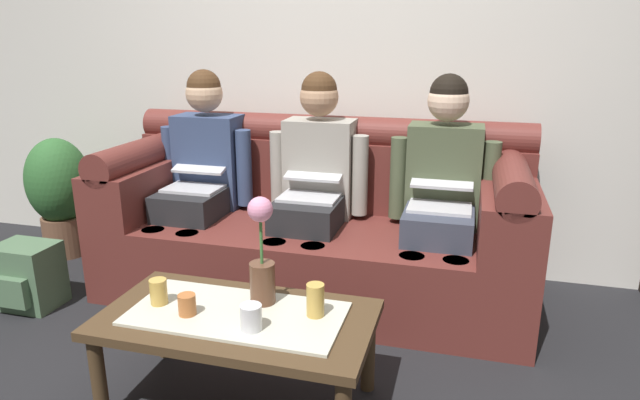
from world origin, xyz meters
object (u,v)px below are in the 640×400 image
object	(u,v)px
couch	(315,228)
cup_far_center	(187,305)
flower_vase	(262,257)
potted_plant	(60,191)
cup_near_right	(159,292)
backpack_left	(27,276)
cup_far_left	(315,300)
person_right	(442,187)
coffee_table	(237,326)
person_left	(201,170)
cup_near_left	(251,317)
person_middle	(315,178)

from	to	relation	value
couch	cup_far_center	bearing A→B (deg)	-98.47
flower_vase	potted_plant	bearing A→B (deg)	149.98
cup_near_right	backpack_left	world-z (taller)	cup_near_right
couch	cup_far_left	bearing A→B (deg)	-73.99
person_right	coffee_table	xyz separation A→B (m)	(-0.68, -1.07, -0.31)
couch	person_right	bearing A→B (deg)	-0.35
couch	coffee_table	distance (m)	1.08
couch	backpack_left	bearing A→B (deg)	-156.59
person_left	potted_plant	distance (m)	1.10
cup_far_left	cup_near_right	bearing A→B (deg)	-173.49
cup_near_right	cup_near_left	bearing A→B (deg)	-11.95
coffee_table	cup_near_right	size ratio (longest dim) A/B	10.32
coffee_table	cup_far_center	size ratio (longest dim) A/B	12.99
couch	potted_plant	bearing A→B (deg)	177.52
person_middle	person_left	bearing A→B (deg)	180.00
cup_near_left	cup_far_left	distance (m)	0.25
coffee_table	potted_plant	world-z (taller)	potted_plant
cup_near_left	potted_plant	world-z (taller)	potted_plant
couch	cup_far_center	size ratio (longest dim) A/B	28.86
person_left	cup_far_left	bearing A→B (deg)	-46.29
couch	person_left	size ratio (longest dim) A/B	1.88
cup_near_right	cup_far_center	size ratio (longest dim) A/B	1.26
coffee_table	potted_plant	bearing A→B (deg)	146.59
cup_near_left	cup_near_right	world-z (taller)	cup_near_right
person_left	cup_near_right	xyz separation A→B (m)	(0.36, -1.09, -0.21)
couch	person_right	xyz separation A→B (m)	(0.68, -0.00, 0.29)
cup_far_left	potted_plant	distance (m)	2.32
potted_plant	couch	bearing A→B (deg)	-2.48
couch	potted_plant	size ratio (longest dim) A/B	2.95
person_right	cup_near_left	bearing A→B (deg)	-116.13
person_right	couch	bearing A→B (deg)	179.65
cup_far_left	cup_near_left	bearing A→B (deg)	-140.18
potted_plant	cup_far_left	bearing A→B (deg)	-28.25
couch	backpack_left	distance (m)	1.56
backpack_left	potted_plant	xyz separation A→B (m)	(-0.33, 0.69, 0.26)
coffee_table	cup_near_right	distance (m)	0.34
flower_vase	cup_far_left	xyz separation A→B (m)	(0.23, -0.05, -0.13)
person_middle	cup_far_left	xyz separation A→B (m)	(0.29, -1.02, -0.20)
person_left	person_middle	world-z (taller)	same
flower_vase	cup_far_center	distance (m)	0.33
person_left	coffee_table	distance (m)	1.31
person_middle	cup_far_left	size ratio (longest dim) A/B	9.74
person_left	coffee_table	xyz separation A→B (m)	(0.68, -1.07, -0.31)
person_middle	backpack_left	size ratio (longest dim) A/B	3.51
couch	flower_vase	world-z (taller)	couch
person_right	potted_plant	world-z (taller)	person_right
person_right	cup_far_center	distance (m)	1.44
cup_near_left	potted_plant	distance (m)	2.24
person_left	person_middle	xyz separation A→B (m)	(0.68, -0.00, 0.00)
person_right	backpack_left	size ratio (longest dim) A/B	3.51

